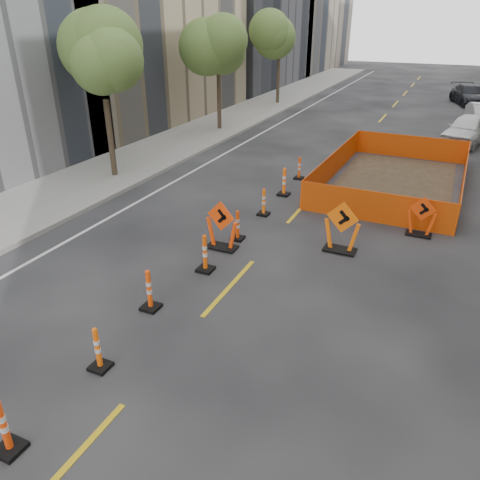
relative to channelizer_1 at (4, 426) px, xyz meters
The scene contains 20 objects.
ground_plane 2.37m from the channelizer_1, 63.04° to the left, with size 140.00×140.00×0.00m, color black.
sidewalk_left 16.16m from the channelizer_1, 119.49° to the left, with size 4.00×90.00×0.15m, color gray.
bld_left_d 44.70m from the channelizer_1, 111.14° to the left, with size 12.00×16.00×14.00m, color #4C4C51.
tree_l_b 14.67m from the channelizer_1, 121.37° to the left, with size 2.80×2.80×5.95m.
tree_l_c 23.59m from the channelizer_1, 108.43° to the left, with size 2.80×2.80×5.95m.
tree_l_d 33.13m from the channelizer_1, 102.92° to the left, with size 2.80×2.80×5.95m.
channelizer_1 is the anchor object (origin of this frame).
channelizer_2 2.18m from the channelizer_1, 89.09° to the left, with size 0.39×0.39×0.98m, color #F65B0A, non-canonical shape.
channelizer_3 4.36m from the channelizer_1, 93.27° to the left, with size 0.42×0.42×1.07m, color #F4440A, non-canonical shape.
channelizer_4 6.54m from the channelizer_1, 89.42° to the left, with size 0.43×0.43×1.09m, color #E14F09, non-canonical shape.
channelizer_5 8.72m from the channelizer_1, 89.76° to the left, with size 0.39×0.39×0.98m, color #E24209, non-canonical shape.
channelizer_6 10.89m from the channelizer_1, 89.83° to the left, with size 0.39×0.39×0.98m, color #FF660A, non-canonical shape.
channelizer_7 13.07m from the channelizer_1, 89.99° to the left, with size 0.44×0.44×1.11m, color #FF5D0A, non-canonical shape.
channelizer_8 15.25m from the channelizer_1, 90.35° to the left, with size 0.38×0.38×0.96m, color #E14409, non-canonical shape.
chevron_sign_left 7.96m from the channelizer_1, 90.93° to the left, with size 1.02×0.61×1.53m, color #FF420A, non-canonical shape.
chevron_sign_center 9.78m from the channelizer_1, 71.18° to the left, with size 1.06×0.63×1.58m, color #F5600A, non-canonical shape.
chevron_sign_right 12.51m from the channelizer_1, 65.52° to the left, with size 0.88×0.53×1.33m, color red, non-canonical shape.
safety_fence 16.66m from the channelizer_1, 77.05° to the left, with size 5.15×8.77×1.10m, color #FF4E0D, non-canonical shape.
parked_car_near 25.65m from the channelizer_1, 75.85° to the left, with size 1.80×4.48×1.53m, color silver.
parked_car_far 38.77m from the channelizer_1, 80.73° to the left, with size 2.03×4.99×1.45m, color black.
Camera 1 is at (4.57, -5.37, 6.41)m, focal length 35.00 mm.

